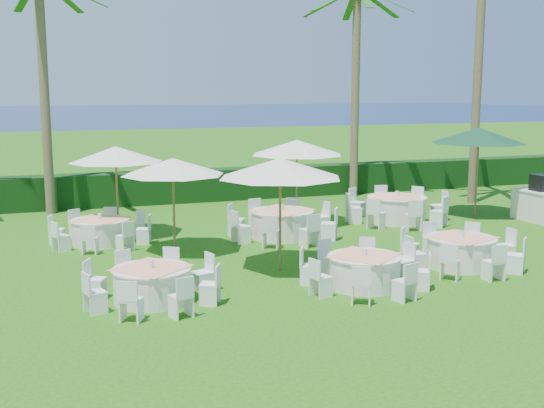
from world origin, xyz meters
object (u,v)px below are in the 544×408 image
Objects in this scene: banquet_table_a at (152,284)px; umbrella_a at (173,167)px; umbrella_d at (297,147)px; banquet_table_b at (364,270)px; banquet_table_e at (282,223)px; banquet_table_d at (100,231)px; umbrella_b at (280,168)px; banquet_table_f at (397,208)px; banquet_table_c at (461,251)px; umbrella_green at (479,136)px; umbrella_c at (116,154)px.

banquet_table_a is 1.03× the size of umbrella_a.
banquet_table_b is at bearing -99.62° from umbrella_d.
banquet_table_e is at bearing 13.82° from umbrella_a.
banquet_table_d is 6.07m from umbrella_b.
umbrella_b reaches higher than banquet_table_a.
banquet_table_c is at bearing -104.38° from banquet_table_f.
banquet_table_c is at bearing -128.83° from umbrella_green.
banquet_table_c is 1.06× the size of banquet_table_d.
umbrella_d is at bearing 80.38° from banquet_table_b.
umbrella_c is (-8.78, 0.78, 1.96)m from banquet_table_f.
banquet_table_d is at bearing -126.34° from umbrella_c.
banquet_table_c is 0.91× the size of banquet_table_e.
banquet_table_e is at bearing 68.63° from umbrella_b.
umbrella_a reaches higher than banquet_table_d.
banquet_table_a is at bearing -178.47° from banquet_table_c.
umbrella_d reaches higher than banquet_table_f.
banquet_table_e is 3.89m from umbrella_a.
umbrella_d reaches higher than umbrella_c.
banquet_table_d is 6.50m from umbrella_d.
umbrella_green is (11.81, -0.77, 0.31)m from umbrella_c.
banquet_table_f is 8.06m from umbrella_a.
umbrella_green is (7.45, 6.27, 2.35)m from banquet_table_b.
banquet_table_d is 5.13m from banquet_table_e.
umbrella_c is 11.84m from umbrella_green.
banquet_table_a is at bearing -91.33° from umbrella_c.
umbrella_b reaches higher than banquet_table_d.
umbrella_d is (4.40, 2.40, 0.18)m from umbrella_a.
banquet_table_e is 5.17m from umbrella_c.
banquet_table_d is 0.93× the size of umbrella_d.
banquet_table_f is at bearing 12.62° from banquet_table_e.
banquet_table_b is 5.84m from umbrella_a.
banquet_table_e is (-2.91, 4.55, 0.03)m from banquet_table_c.
umbrella_green is at bearing 0.17° from banquet_table_f.
umbrella_b is 5.52m from umbrella_d.
banquet_table_c is 0.93× the size of umbrella_green.
banquet_table_a is 1.01× the size of banquet_table_d.
banquet_table_b is at bearing -125.17° from banquet_table_f.
banquet_table_f is 1.14× the size of umbrella_b.
umbrella_green reaches higher than banquet_table_e.
banquet_table_a is 7.52m from banquet_table_c.
umbrella_d reaches higher than banquet_table_b.
umbrella_d reaches higher than banquet_table_e.
umbrella_d is (1.08, 1.59, 2.03)m from banquet_table_e.
banquet_table_e is 4.43m from banquet_table_f.
umbrella_a is 2.80m from umbrella_c.
umbrella_green is at bearing -5.55° from umbrella_d.
banquet_table_a is at bearing -157.25° from umbrella_b.
banquet_table_d is at bearing 134.53° from umbrella_a.
umbrella_a is (1.72, -1.75, 1.91)m from banquet_table_d.
umbrella_a is at bearing -151.35° from umbrella_d.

